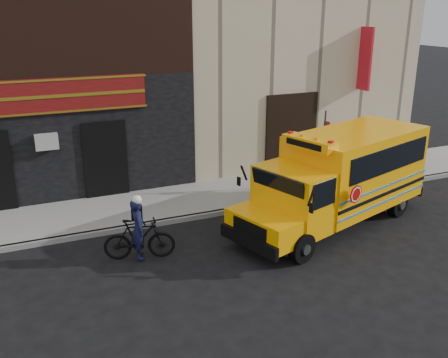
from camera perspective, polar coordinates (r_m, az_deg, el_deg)
ground at (r=13.87m, az=4.52°, el=-7.86°), size 120.00×120.00×0.00m
curb at (r=15.97m, az=0.21°, el=-3.74°), size 40.00×0.20×0.15m
sidewalk at (r=17.25m, az=-1.76°, el=-1.96°), size 40.00×3.00×0.15m
building at (r=22.13m, az=-8.42°, el=18.55°), size 20.00×10.70×12.00m
school_bus at (r=15.32m, az=13.27°, el=0.45°), size 7.22×4.14×2.92m
sign_pole at (r=17.81m, az=11.34°, el=3.57°), size 0.10×0.25×2.91m
bicycle at (r=13.25m, az=-9.67°, el=-6.77°), size 1.93×1.02×1.11m
cyclist at (r=13.12m, az=-9.74°, el=-5.81°), size 0.45×0.63×1.62m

